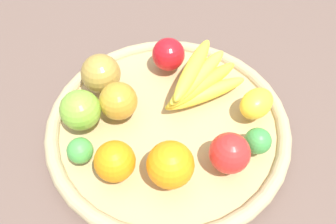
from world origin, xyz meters
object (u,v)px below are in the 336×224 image
Objects in this scene: apple_4 at (101,74)px; lime_0 at (258,141)px; orange_1 at (170,165)px; banana_bunch at (200,81)px; apple_1 at (229,153)px; orange_0 at (115,161)px; apple_0 at (168,54)px; apple_3 at (118,101)px; lime_1 at (80,151)px; apple_2 at (80,110)px; lemon_0 at (256,104)px.

lime_0 is at bearing -163.25° from apple_4.
banana_bunch is at bearing -63.49° from orange_1.
apple_1 is 0.19m from orange_0.
banana_bunch is at bearing 172.39° from apple_0.
apple_4 is at bearing -12.35° from orange_1.
apple_1 is 0.26m from apple_0.
apple_3 reaches higher than lime_1.
lime_0 is (-0.27, -0.18, -0.01)m from apple_2.
orange_1 is 1.09× the size of apple_3.
lime_0 is 1.04× the size of lime_1.
apple_4 is (0.04, -0.08, 0.00)m from apple_2.
apple_4 is at bearing -15.41° from apple_3.
banana_bunch is 2.63× the size of apple_1.
lime_0 is at bearing -132.57° from lime_1.
lime_0 is at bearing -146.47° from apple_2.
orange_0 is at bearing 54.75° from lime_0.
orange_0 reaches higher than lemon_0.
orange_0 is (-0.11, 0.24, -0.00)m from apple_0.
orange_1 is 1.07× the size of lemon_0.
apple_0 is at bearing -45.51° from orange_1.
banana_bunch is at bearing -86.00° from orange_0.
orange_1 reaches higher than lime_0.
orange_1 is (-0.09, 0.18, 0.00)m from banana_bunch.
apple_1 and apple_0 have the same top height.
banana_bunch is 0.26m from lime_1.
orange_1 is 0.16m from lime_1.
apple_2 is at bearing 9.01° from orange_1.
apple_2 reaches higher than lemon_0.
orange_0 is at bearing -159.74° from lime_1.
apple_1 is 0.97× the size of apple_3.
lemon_0 is at bearing -75.91° from apple_1.
apple_2 is 0.33m from lemon_0.
apple_4 reaches higher than lime_0.
lemon_0 is (-0.16, -0.29, 0.00)m from lime_1.
lime_0 is 0.60× the size of apple_4.
apple_1 is (-0.05, -0.08, -0.00)m from orange_1.
orange_1 is at bearing 169.11° from apple_3.
banana_bunch is at bearing -100.76° from lime_1.
banana_bunch is 0.10m from apple_0.
apple_2 reaches higher than lime_1.
orange_1 reaches higher than orange_0.
apple_3 is 0.12m from lime_1.
apple_3 is at bearing 44.15° from lemon_0.
apple_1 is at bearing -122.59° from orange_1.
apple_2 is 1.65× the size of lime_1.
lemon_0 is at bearing -131.91° from apple_2.
apple_3 is (-0.03, -0.06, -0.00)m from apple_2.
apple_3 reaches higher than lime_0.
apple_3 is 0.26m from lemon_0.
apple_1 reaches higher than lime_0.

